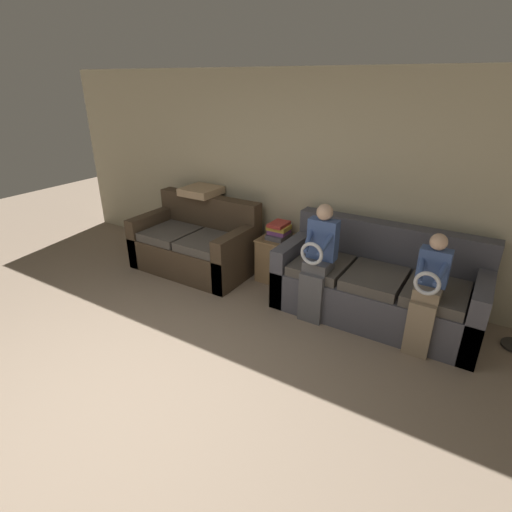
{
  "coord_description": "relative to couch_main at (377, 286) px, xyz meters",
  "views": [
    {
      "loc": [
        2.26,
        -1.31,
        2.42
      ],
      "look_at": [
        0.27,
        1.88,
        0.75
      ],
      "focal_mm": 28.0,
      "sensor_mm": 36.0,
      "label": 1
    }
  ],
  "objects": [
    {
      "name": "wall_back",
      "position": [
        -1.35,
        0.5,
        0.93
      ],
      "size": [
        7.59,
        0.06,
        2.55
      ],
      "color": "#BCB293",
      "rests_on": "ground_plane"
    },
    {
      "name": "child_right_seated",
      "position": [
        0.55,
        -0.4,
        0.3
      ],
      "size": [
        0.28,
        0.37,
        1.16
      ],
      "color": "gray",
      "rests_on": "ground_plane"
    },
    {
      "name": "couch_side",
      "position": [
        -2.46,
        -0.11,
        -0.01
      ],
      "size": [
        1.6,
        0.92,
        0.95
      ],
      "color": "#473828",
      "rests_on": "ground_plane"
    },
    {
      "name": "ground_plane",
      "position": [
        -1.35,
        -2.65,
        -0.34
      ],
      "size": [
        14.0,
        14.0,
        0.0
      ],
      "primitive_type": "plane",
      "color": "gray"
    },
    {
      "name": "side_shelf",
      "position": [
        -1.35,
        0.2,
        -0.05
      ],
      "size": [
        0.44,
        0.5,
        0.57
      ],
      "color": "#9E7A51",
      "rests_on": "ground_plane"
    },
    {
      "name": "child_left_seated",
      "position": [
        -0.55,
        -0.39,
        0.35
      ],
      "size": [
        0.31,
        0.38,
        1.26
      ],
      "color": "#56565B",
      "rests_on": "ground_plane"
    },
    {
      "name": "throw_pillow",
      "position": [
        -2.58,
        0.21,
        0.66
      ],
      "size": [
        0.48,
        0.48,
        0.1
      ],
      "color": "tan",
      "rests_on": "couch_side"
    },
    {
      "name": "couch_main",
      "position": [
        0.0,
        0.0,
        0.0
      ],
      "size": [
        2.13,
        0.93,
        0.97
      ],
      "color": "#4C4C56",
      "rests_on": "ground_plane"
    },
    {
      "name": "book_stack",
      "position": [
        -1.35,
        0.2,
        0.32
      ],
      "size": [
        0.25,
        0.32,
        0.2
      ],
      "color": "#4C4C56",
      "rests_on": "side_shelf"
    }
  ]
}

